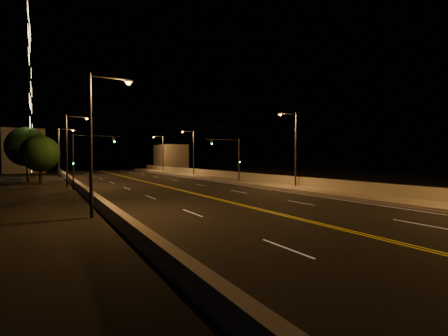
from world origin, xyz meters
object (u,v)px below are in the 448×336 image
streetlight_1 (294,145)px  tree_0 (40,154)px  streetlight_4 (96,134)px  tree_1 (27,147)px  streetlight_2 (192,149)px  streetlight_6 (61,149)px  traffic_signal_right (233,155)px  streetlight_5 (69,145)px  traffic_signal_left (83,154)px  streetlight_3 (162,151)px

streetlight_1 → tree_0: (-24.39, 19.77, -0.93)m
streetlight_4 → tree_1: (-4.66, 35.68, 0.13)m
streetlight_2 → tree_0: 25.67m
streetlight_4 → tree_0: size_ratio=1.33×
streetlight_1 → streetlight_6: size_ratio=1.00×
streetlight_6 → streetlight_4: bearing=-90.0°
streetlight_1 → tree_0: streetlight_1 is taller
traffic_signal_right → tree_0: 24.66m
streetlight_5 → streetlight_6: size_ratio=1.00×
traffic_signal_left → tree_0: tree_0 is taller
streetlight_4 → traffic_signal_right: size_ratio=1.39×
traffic_signal_right → traffic_signal_left: (-18.78, 0.00, 0.00)m
traffic_signal_left → streetlight_3: bearing=59.6°
streetlight_5 → traffic_signal_left: streetlight_5 is taller
streetlight_4 → streetlight_6: 41.20m
streetlight_1 → traffic_signal_left: (-20.29, 10.57, -1.06)m
streetlight_3 → traffic_signal_left: streetlight_3 is taller
streetlight_4 → streetlight_1: bearing=18.6°
streetlight_4 → tree_0: 27.17m
traffic_signal_right → streetlight_3: bearing=87.5°
streetlight_1 → streetlight_2: size_ratio=1.00×
tree_0 → streetlight_5: bearing=-62.2°
traffic_signal_left → streetlight_4: bearing=-93.6°
streetlight_2 → tree_0: streetlight_2 is taller
streetlight_3 → streetlight_6: size_ratio=1.00×
streetlight_2 → streetlight_3: (0.00, 17.43, 0.00)m
streetlight_2 → tree_1: (-26.06, 0.73, 0.13)m
streetlight_3 → tree_1: (-26.06, -16.70, 0.13)m
streetlight_1 → traffic_signal_left: size_ratio=1.39×
streetlight_1 → traffic_signal_left: 22.91m
streetlight_3 → tree_1: size_ratio=1.05×
streetlight_2 → traffic_signal_right: bearing=-95.0°
traffic_signal_left → tree_1: size_ratio=0.76×
streetlight_6 → traffic_signal_right: bearing=-49.6°
tree_1 → streetlight_3: bearing=32.6°
streetlight_3 → streetlight_4: 56.58m
traffic_signal_left → tree_0: bearing=114.0°
streetlight_5 → traffic_signal_left: 3.84m
streetlight_2 → tree_0: size_ratio=1.33×
streetlight_6 → tree_1: bearing=-130.2°
tree_0 → traffic_signal_left: bearing=-66.0°
streetlight_3 → tree_0: 35.22m
streetlight_2 → traffic_signal_right: 17.25m
streetlight_6 → tree_1: 7.23m
tree_1 → streetlight_6: bearing=49.8°
streetlight_6 → streetlight_3: bearing=27.6°
streetlight_5 → streetlight_6: bearing=90.0°
streetlight_5 → traffic_signal_right: (19.89, -3.52, -1.06)m
streetlight_3 → streetlight_2: bearing=-90.0°
streetlight_1 → streetlight_5: size_ratio=1.00×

